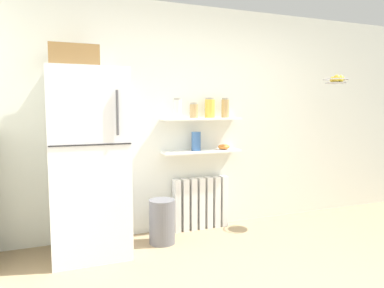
{
  "coord_description": "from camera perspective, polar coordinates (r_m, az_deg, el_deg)",
  "views": [
    {
      "loc": [
        -1.67,
        -1.91,
        1.43
      ],
      "look_at": [
        -0.29,
        1.6,
        1.05
      ],
      "focal_mm": 33.51,
      "sensor_mm": 36.0,
      "label": 1
    }
  ],
  "objects": [
    {
      "name": "storage_jar_3",
      "position": [
        4.25,
        5.31,
        5.75
      ],
      "size": [
        0.09,
        0.09,
        0.23
      ],
      "color": "tan",
      "rests_on": "wall_shelf_upper"
    },
    {
      "name": "hanging_fruit_basket",
      "position": [
        4.6,
        22.06,
        9.46
      ],
      "size": [
        0.29,
        0.29,
        0.1
      ],
      "color": "#B2B2B7"
    },
    {
      "name": "wall_shelf_upper",
      "position": [
        4.13,
        1.59,
        4.02
      ],
      "size": [
        0.94,
        0.22,
        0.02
      ],
      "primitive_type": "cube",
      "color": "white"
    },
    {
      "name": "shelf_bowl",
      "position": [
        4.27,
        5.09,
        -0.45
      ],
      "size": [
        0.14,
        0.14,
        0.06
      ],
      "primitive_type": "ellipsoid",
      "color": "orange",
      "rests_on": "wall_shelf_lower"
    },
    {
      "name": "radiator",
      "position": [
        4.3,
        1.4,
        -9.39
      ],
      "size": [
        0.67,
        0.12,
        0.61
      ],
      "color": "white",
      "rests_on": "ground_plane"
    },
    {
      "name": "vase",
      "position": [
        4.12,
        0.66,
        0.43
      ],
      "size": [
        0.11,
        0.11,
        0.22
      ],
      "primitive_type": "cylinder",
      "color": "#38609E",
      "rests_on": "wall_shelf_lower"
    },
    {
      "name": "refrigerator",
      "position": [
        3.61,
        -16.3,
        -2.23
      ],
      "size": [
        0.72,
        0.72,
        1.99
      ],
      "color": "silver",
      "rests_on": "ground_plane"
    },
    {
      "name": "back_wall",
      "position": [
        4.3,
        1.45,
        4.02
      ],
      "size": [
        7.04,
        0.1,
        2.6
      ],
      "primitive_type": "cube",
      "color": "silver",
      "rests_on": "ground_plane"
    },
    {
      "name": "storage_jar_1",
      "position": [
        4.09,
        0.31,
        5.38
      ],
      "size": [
        0.09,
        0.09,
        0.17
      ],
      "color": "tan",
      "rests_on": "wall_shelf_upper"
    },
    {
      "name": "storage_jar_0",
      "position": [
        4.02,
        -2.34,
        5.71
      ],
      "size": [
        0.09,
        0.09,
        0.22
      ],
      "color": "silver",
      "rests_on": "wall_shelf_upper"
    },
    {
      "name": "wall_shelf_lower",
      "position": [
        4.16,
        1.58,
        -1.21
      ],
      "size": [
        0.94,
        0.22,
        0.02
      ],
      "primitive_type": "cube",
      "color": "white"
    },
    {
      "name": "storage_jar_2",
      "position": [
        4.17,
        2.86,
        5.77
      ],
      "size": [
        0.12,
        0.12,
        0.23
      ],
      "color": "yellow",
      "rests_on": "wall_shelf_upper"
    },
    {
      "name": "ground_plane",
      "position": [
        3.26,
        12.78,
        -20.38
      ],
      "size": [
        7.04,
        7.04,
        0.0
      ],
      "primitive_type": "plane",
      "color": "#9E8460"
    },
    {
      "name": "trash_bin",
      "position": [
        3.89,
        -4.78,
        -12.19
      ],
      "size": [
        0.27,
        0.27,
        0.47
      ],
      "primitive_type": "cylinder",
      "color": "slate",
      "rests_on": "ground_plane"
    }
  ]
}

